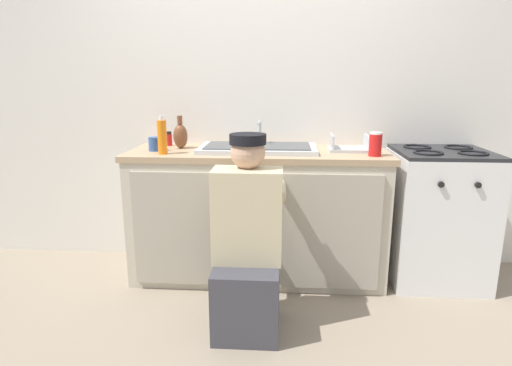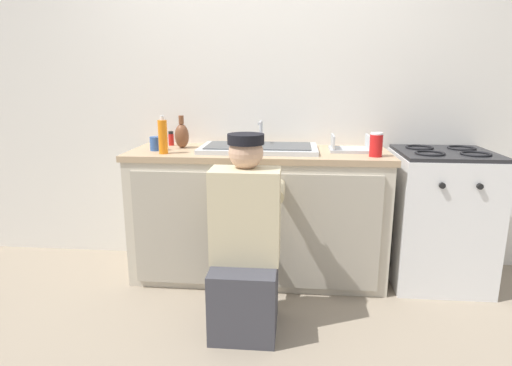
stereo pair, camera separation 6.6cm
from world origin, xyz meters
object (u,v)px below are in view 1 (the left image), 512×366
(plumber_person, at_px, (247,251))
(soda_cup_red, at_px, (375,144))
(sink_double_basin, at_px, (258,148))
(stove_range, at_px, (437,216))
(spice_bottle_red, at_px, (169,139))
(soap_bottle_orange, at_px, (162,137))
(dish_rack_tray, at_px, (349,147))
(coffee_mug, at_px, (155,144))
(vase_decorative, at_px, (180,136))

(plumber_person, distance_m, soda_cup_red, 1.08)
(sink_double_basin, xyz_separation_m, stove_range, (1.25, -0.00, -0.46))
(plumber_person, relative_size, spice_bottle_red, 10.52)
(soap_bottle_orange, xyz_separation_m, dish_rack_tray, (1.24, 0.22, -0.09))
(plumber_person, height_order, soap_bottle_orange, soap_bottle_orange)
(soda_cup_red, xyz_separation_m, soap_bottle_orange, (-1.38, -0.02, 0.04))
(coffee_mug, xyz_separation_m, soap_bottle_orange, (0.09, -0.12, 0.07))
(coffee_mug, height_order, vase_decorative, vase_decorative)
(dish_rack_tray, height_order, vase_decorative, vase_decorative)
(sink_double_basin, distance_m, spice_bottle_red, 0.69)
(stove_range, height_order, spice_bottle_red, spice_bottle_red)
(stove_range, distance_m, soap_bottle_orange, 1.95)
(plumber_person, height_order, spice_bottle_red, plumber_person)
(soda_cup_red, height_order, dish_rack_tray, soda_cup_red)
(spice_bottle_red, bearing_deg, stove_range, -5.34)
(soap_bottle_orange, bearing_deg, coffee_mug, 125.94)
(sink_double_basin, distance_m, dish_rack_tray, 0.63)
(soda_cup_red, bearing_deg, plumber_person, -145.46)
(plumber_person, xyz_separation_m, spice_bottle_red, (-0.65, 0.88, 0.50))
(coffee_mug, distance_m, soda_cup_red, 1.47)
(sink_double_basin, xyz_separation_m, soda_cup_red, (0.76, -0.17, 0.06))
(coffee_mug, bearing_deg, stove_range, 1.74)
(vase_decorative, bearing_deg, dish_rack_tray, -1.55)
(spice_bottle_red, bearing_deg, dish_rack_tray, -6.32)
(stove_range, distance_m, coffee_mug, 2.01)
(plumber_person, relative_size, soap_bottle_orange, 4.42)
(dish_rack_tray, bearing_deg, plumber_person, -131.09)
(spice_bottle_red, bearing_deg, soda_cup_red, -13.54)
(soda_cup_red, xyz_separation_m, dish_rack_tray, (-0.13, 0.20, -0.05))
(stove_range, xyz_separation_m, vase_decorative, (-1.80, 0.07, 0.54))
(sink_double_basin, bearing_deg, plumber_person, -91.18)
(plumber_person, relative_size, coffee_mug, 8.76)
(sink_double_basin, relative_size, coffee_mug, 6.35)
(stove_range, xyz_separation_m, plumber_person, (-1.26, -0.70, -0.00))
(plumber_person, height_order, vase_decorative, vase_decorative)
(spice_bottle_red, height_order, soap_bottle_orange, soap_bottle_orange)
(spice_bottle_red, relative_size, coffee_mug, 0.83)
(vase_decorative, bearing_deg, stove_range, -2.15)
(plumber_person, bearing_deg, dish_rack_tray, 48.91)
(soda_cup_red, relative_size, soap_bottle_orange, 0.61)
(vase_decorative, bearing_deg, sink_double_basin, -6.74)
(vase_decorative, bearing_deg, soap_bottle_orange, -103.63)
(dish_rack_tray, bearing_deg, soda_cup_red, -56.16)
(spice_bottle_red, distance_m, coffee_mug, 0.24)
(stove_range, bearing_deg, soap_bottle_orange, -174.49)
(sink_double_basin, relative_size, dish_rack_tray, 2.86)
(sink_double_basin, xyz_separation_m, dish_rack_tray, (0.63, 0.03, 0.01))
(spice_bottle_red, bearing_deg, coffee_mug, -98.47)
(coffee_mug, bearing_deg, spice_bottle_red, 81.53)
(coffee_mug, bearing_deg, plumber_person, -42.83)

